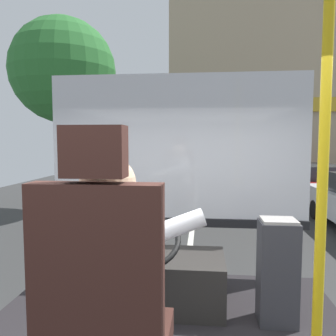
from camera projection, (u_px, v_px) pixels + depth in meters
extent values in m
cube|color=#313131|center=(195.00, 210.00, 10.53)|extent=(18.00, 44.00, 0.05)
cube|color=silver|center=(195.00, 209.00, 10.53)|extent=(0.12, 39.60, 0.00)
cube|color=#381E19|center=(96.00, 275.00, 1.19)|extent=(0.48, 0.10, 0.66)
cube|color=#381E19|center=(94.00, 152.00, 1.15)|extent=(0.22, 0.10, 0.18)
cylinder|color=#332D28|center=(139.00, 300.00, 1.53)|extent=(0.16, 0.47, 0.16)
cylinder|color=#332D28|center=(101.00, 298.00, 1.55)|extent=(0.16, 0.47, 0.16)
cylinder|color=silver|center=(109.00, 274.00, 1.35)|extent=(0.36, 0.36, 0.54)
cube|color=black|center=(120.00, 245.00, 1.53)|extent=(0.06, 0.01, 0.33)
sphere|color=tan|center=(108.00, 184.00, 1.32)|extent=(0.23, 0.23, 0.23)
cylinder|color=silver|center=(147.00, 237.00, 1.60)|extent=(0.58, 0.21, 0.27)
cylinder|color=silver|center=(101.00, 236.00, 1.62)|extent=(0.58, 0.21, 0.27)
cube|color=#282623|center=(155.00, 280.00, 2.67)|extent=(1.10, 0.56, 0.40)
cylinder|color=black|center=(147.00, 261.00, 2.27)|extent=(0.07, 0.26, 0.38)
torus|color=black|center=(144.00, 241.00, 2.16)|extent=(0.48, 0.43, 0.27)
cylinder|color=black|center=(144.00, 241.00, 2.16)|extent=(0.13, 0.13, 0.09)
cylinder|color=gold|center=(322.00, 188.00, 1.40)|extent=(0.04, 0.04, 2.22)
cube|color=#333338|center=(277.00, 272.00, 2.39)|extent=(0.27, 0.23, 0.74)
cube|color=#9E9993|center=(279.00, 220.00, 2.36)|extent=(0.24, 0.21, 0.02)
cube|color=silver|center=(177.00, 147.00, 3.24)|extent=(2.50, 0.01, 1.40)
cube|color=black|center=(177.00, 222.00, 3.30)|extent=(2.50, 0.08, 0.08)
cylinder|color=#4C3828|center=(66.00, 159.00, 10.13)|extent=(0.34, 0.34, 3.22)
sphere|color=#2A6C2D|center=(63.00, 71.00, 9.91)|extent=(3.08, 3.08, 3.08)
cube|color=tan|center=(299.00, 96.00, 17.22)|extent=(12.91, 5.85, 8.84)
cube|color=gold|center=(319.00, 104.00, 14.32)|extent=(12.40, 0.12, 0.60)
cylinder|color=black|center=(315.00, 210.00, 9.22)|extent=(0.14, 0.51, 0.51)
cube|color=maroon|center=(310.00, 185.00, 12.11)|extent=(1.97, 4.45, 0.60)
cube|color=#282D33|center=(313.00, 171.00, 11.80)|extent=(1.61, 2.45, 0.46)
cylinder|color=black|center=(323.00, 188.00, 13.41)|extent=(0.14, 0.49, 0.49)
cylinder|color=black|center=(276.00, 188.00, 13.60)|extent=(0.14, 0.49, 0.49)
cylinder|color=black|center=(294.00, 199.00, 10.86)|extent=(0.14, 0.49, 0.49)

